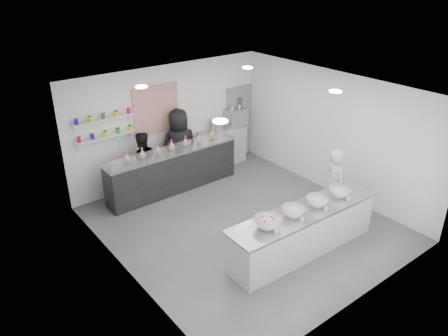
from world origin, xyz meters
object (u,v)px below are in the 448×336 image
at_px(espresso_machine, 236,117).
at_px(staff_left, 142,164).
at_px(prep_counter, 303,231).
at_px(back_bar, 173,170).
at_px(espresso_ledge, 222,147).
at_px(staff_right, 180,147).
at_px(woman_prep, 335,185).

height_order(espresso_machine, staff_left, staff_left).
bearing_deg(prep_counter, back_bar, 101.34).
distance_m(prep_counter, staff_left, 4.28).
bearing_deg(espresso_machine, staff_left, -176.63).
relative_size(back_bar, espresso_ledge, 2.42).
height_order(espresso_ledge, staff_right, staff_right).
bearing_deg(prep_counter, woman_prep, 18.11).
distance_m(espresso_machine, woman_prep, 3.86).
distance_m(espresso_ledge, staff_left, 2.61).
relative_size(woman_prep, staff_left, 1.05).
height_order(woman_prep, staff_right, staff_right).
bearing_deg(prep_counter, espresso_ledge, 75.11).
xyz_separation_m(espresso_ledge, woman_prep, (0.15, -3.82, 0.32)).
distance_m(back_bar, espresso_ledge, 1.96).
bearing_deg(espresso_ledge, back_bar, -166.48).
bearing_deg(staff_left, staff_right, -167.00).
bearing_deg(espresso_machine, staff_right, -174.81).
bearing_deg(staff_right, espresso_ledge, -158.59).
distance_m(espresso_ledge, espresso_machine, 0.90).
relative_size(staff_left, staff_right, 0.82).
bearing_deg(woman_prep, espresso_machine, 17.97).
xyz_separation_m(prep_counter, espresso_ledge, (1.25, 4.23, 0.07)).
height_order(espresso_ledge, espresso_machine, espresso_machine).
xyz_separation_m(back_bar, espresso_ledge, (1.90, 0.46, -0.00)).
bearing_deg(back_bar, prep_counter, -80.59).
height_order(back_bar, espresso_ledge, back_bar).
relative_size(prep_counter, espresso_ledge, 2.35).
bearing_deg(espresso_machine, prep_counter, -112.17).
xyz_separation_m(prep_counter, espresso_machine, (1.73, 4.23, 0.84)).
distance_m(woman_prep, staff_right, 4.00).
bearing_deg(prep_counter, staff_left, 109.81).
height_order(espresso_ledge, woman_prep, woman_prep).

